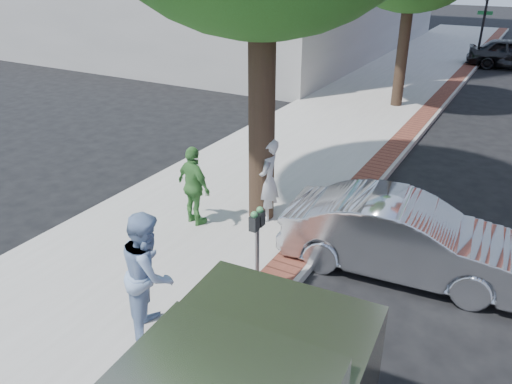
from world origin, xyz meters
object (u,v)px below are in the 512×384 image
Objects in this scene: person_gray at (268,180)px; person_officer at (149,272)px; sedan_silver at (403,237)px; parking_meter at (257,233)px; person_green at (194,186)px.

person_gray is 0.92× the size of person_officer.
sedan_silver is at bearing -72.02° from person_officer.
person_officer is at bearing -119.70° from parking_meter.
person_officer is (-0.88, -1.54, -0.12)m from parking_meter.
person_officer is 4.42m from sedan_silver.
parking_meter is 2.59m from person_green.
person_green is (-2.20, 1.35, -0.23)m from parking_meter.
person_officer is 0.45× the size of sedan_silver.
parking_meter is at bearing -63.55° from person_officer.
person_green is 4.09m from sedan_silver.
parking_meter is 1.78m from person_officer.
person_gray is at bearing -31.68° from person_officer.
person_gray is at bearing 114.40° from parking_meter.
person_officer is at bearing -10.21° from person_gray.
parking_meter is 2.48m from person_gray.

